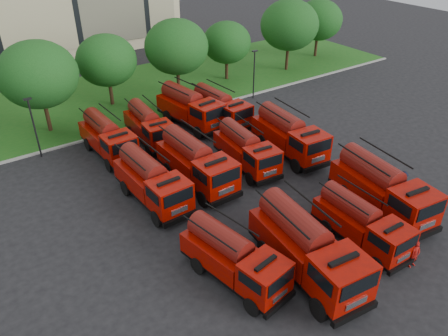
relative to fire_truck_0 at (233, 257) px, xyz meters
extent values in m
plane|color=black|center=(5.09, 2.72, -1.52)|extent=(140.00, 140.00, 0.00)
cube|color=#175215|center=(5.09, 28.72, -1.46)|extent=(70.00, 16.00, 0.12)
cube|color=gray|center=(5.09, 20.62, -1.45)|extent=(70.00, 0.30, 0.14)
cylinder|color=#382314|center=(-2.91, 24.22, -0.12)|extent=(0.36, 0.36, 2.80)
ellipsoid|color=#123F13|center=(-2.91, 24.22, 3.84)|extent=(6.72, 6.72, 5.71)
cylinder|color=#382314|center=(4.09, 26.72, -0.29)|extent=(0.36, 0.36, 2.45)
ellipsoid|color=#123F13|center=(4.09, 26.72, 3.17)|extent=(5.88, 5.88, 5.00)
cylinder|color=#382314|center=(11.09, 25.22, -0.15)|extent=(0.36, 0.36, 2.73)
ellipsoid|color=#123F13|center=(11.09, 25.22, 3.71)|extent=(6.55, 6.55, 5.57)
cylinder|color=#382314|center=(18.09, 26.22, -0.38)|extent=(0.36, 0.36, 2.27)
ellipsoid|color=#123F13|center=(18.09, 26.22, 2.84)|extent=(5.46, 5.46, 4.64)
cylinder|color=#382314|center=(26.09, 24.72, -0.08)|extent=(0.36, 0.36, 2.87)
ellipsoid|color=#123F13|center=(26.09, 24.72, 3.98)|extent=(6.89, 6.89, 5.85)
cylinder|color=#382314|center=(33.09, 26.72, -0.26)|extent=(0.36, 0.36, 2.52)
ellipsoid|color=#123F13|center=(33.09, 26.72, 3.31)|extent=(6.05, 6.05, 5.14)
cylinder|color=black|center=(-4.91, 19.92, 0.98)|extent=(0.14, 0.14, 5.00)
cube|color=black|center=(-4.91, 19.92, 3.53)|extent=(0.60, 0.25, 0.12)
cylinder|color=black|center=(17.09, 19.92, 0.98)|extent=(0.14, 0.14, 5.00)
cube|color=black|center=(17.09, 19.92, 3.53)|extent=(0.60, 0.25, 0.12)
cube|color=black|center=(0.00, 0.01, -0.92)|extent=(3.16, 6.72, 0.28)
cube|color=black|center=(0.54, -3.22, -0.96)|extent=(2.31, 0.61, 0.32)
cube|color=#9A0800|center=(0.36, -2.17, 0.12)|extent=(2.56, 2.38, 1.80)
cube|color=black|center=(0.53, -3.19, 0.54)|extent=(1.92, 0.37, 0.78)
cube|color=#9A0800|center=(-0.17, 1.01, -0.18)|extent=(2.93, 4.56, 1.20)
cylinder|color=#5E110C|center=(-0.17, 1.01, 0.80)|extent=(2.00, 4.05, 1.38)
cylinder|color=black|center=(-0.65, -2.53, -1.01)|extent=(0.49, 1.05, 1.02)
cylinder|color=black|center=(1.44, -2.18, -1.01)|extent=(0.49, 1.05, 1.02)
cylinder|color=black|center=(-1.32, 1.47, -1.01)|extent=(0.49, 1.05, 1.02)
cylinder|color=black|center=(0.77, 1.82, -1.01)|extent=(0.49, 1.05, 1.02)
cube|color=black|center=(3.50, -1.91, -0.79)|extent=(3.41, 8.01, 0.33)
cube|color=black|center=(3.06, -5.83, -0.85)|extent=(2.79, 0.59, 0.39)
cube|color=#9A0800|center=(3.20, -4.56, 0.46)|extent=(2.98, 2.73, 2.17)
cube|color=black|center=(3.06, -5.80, 0.96)|extent=(2.32, 0.32, 0.94)
cube|color=#9A0800|center=(3.64, -0.70, 0.10)|extent=(3.28, 5.38, 1.44)
cylinder|color=#5E110C|center=(3.64, -0.70, 1.28)|extent=(2.18, 4.82, 1.67)
cylinder|color=black|center=(1.91, -4.64, -0.90)|extent=(0.52, 1.26, 1.22)
cylinder|color=black|center=(4.45, -4.92, -0.90)|extent=(0.52, 1.26, 1.22)
cylinder|color=black|center=(2.45, 0.22, -0.90)|extent=(0.52, 1.26, 1.22)
cylinder|color=black|center=(4.99, -0.07, -0.90)|extent=(0.52, 1.26, 1.22)
cube|color=black|center=(8.02, -1.89, -0.94)|extent=(2.27, 6.30, 0.27)
cube|color=black|center=(7.90, -5.04, -0.98)|extent=(2.23, 0.30, 0.31)
cube|color=#9A0800|center=(7.94, -4.02, 0.06)|extent=(2.25, 2.04, 1.73)
cube|color=black|center=(7.90, -5.02, 0.46)|extent=(1.87, 0.11, 0.76)
cube|color=#9A0800|center=(8.05, -0.91, -0.23)|extent=(2.33, 4.17, 1.16)
cylinder|color=#5E110C|center=(8.05, -0.91, 0.72)|extent=(1.47, 3.78, 1.33)
cylinder|color=black|center=(6.91, -4.16, -1.03)|extent=(0.35, 0.99, 0.98)
cylinder|color=black|center=(8.95, -4.24, -1.03)|extent=(0.35, 0.99, 0.98)
cylinder|color=black|center=(7.05, -0.25, -1.03)|extent=(0.35, 0.99, 0.98)
cylinder|color=black|center=(9.10, -0.33, -1.03)|extent=(0.35, 0.99, 0.98)
cube|color=black|center=(11.71, -0.48, -0.82)|extent=(3.44, 7.80, 0.32)
cube|color=black|center=(11.21, -4.27, -0.87)|extent=(2.70, 0.62, 0.38)
cube|color=#9A0800|center=(11.37, -3.04, 0.40)|extent=(2.93, 2.69, 2.10)
cube|color=black|center=(11.21, -4.24, 0.88)|extent=(2.25, 0.35, 0.92)
cube|color=#9A0800|center=(11.87, 0.69, 0.05)|extent=(3.26, 5.26, 1.40)
cylinder|color=#5E110C|center=(11.87, 0.69, 1.19)|extent=(2.19, 4.69, 1.61)
cylinder|color=black|center=(10.12, -3.09, -0.92)|extent=(0.53, 1.22, 1.18)
cylinder|color=black|center=(12.57, -3.42, -0.92)|extent=(0.53, 1.22, 1.18)
cylinder|color=black|center=(10.74, 1.60, -0.92)|extent=(0.53, 1.22, 1.18)
cylinder|color=black|center=(13.19, 1.28, -0.92)|extent=(0.53, 1.22, 1.18)
cube|color=black|center=(-0.23, 9.15, -0.87)|extent=(2.57, 7.07, 0.30)
cube|color=black|center=(-0.09, 5.61, -0.92)|extent=(2.50, 0.35, 0.35)
cube|color=#9A0800|center=(-0.14, 6.76, 0.26)|extent=(2.53, 2.29, 1.95)
cube|color=black|center=(-0.09, 5.64, 0.70)|extent=(2.10, 0.13, 0.85)
cube|color=#9A0800|center=(-0.27, 10.24, -0.07)|extent=(2.62, 4.68, 1.30)
cylinder|color=#5E110C|center=(-0.27, 10.24, 0.99)|extent=(1.66, 4.25, 1.50)
cylinder|color=black|center=(-1.27, 6.51, -0.97)|extent=(0.39, 1.11, 1.10)
cylinder|color=black|center=(1.02, 6.60, -0.97)|extent=(0.39, 1.11, 1.10)
cylinder|color=black|center=(-1.45, 10.90, -0.97)|extent=(0.39, 1.11, 1.10)
cylinder|color=black|center=(0.85, 10.99, -0.97)|extent=(0.39, 1.11, 1.10)
cube|color=black|center=(3.46, 9.38, -0.83)|extent=(2.56, 7.45, 0.32)
cube|color=black|center=(3.52, 5.62, -0.88)|extent=(2.65, 0.31, 0.37)
cube|color=#9A0800|center=(3.50, 6.84, 0.36)|extent=(2.63, 2.37, 2.06)
cube|color=black|center=(3.52, 5.66, 0.84)|extent=(2.22, 0.09, 0.90)
cube|color=#9A0800|center=(3.44, 10.54, 0.02)|extent=(2.67, 4.91, 1.38)
cylinder|color=#5E110C|center=(3.44, 10.54, 1.14)|extent=(1.66, 4.47, 1.59)
cylinder|color=black|center=(2.29, 6.61, -0.93)|extent=(0.39, 1.17, 1.16)
cylinder|color=black|center=(4.72, 6.65, -0.93)|extent=(0.39, 1.17, 1.16)
cylinder|color=black|center=(2.21, 11.27, -0.93)|extent=(0.39, 1.17, 1.16)
cylinder|color=black|center=(4.65, 11.31, -0.93)|extent=(0.39, 1.17, 1.16)
cube|color=black|center=(7.84, 9.16, -0.91)|extent=(2.75, 6.71, 0.28)
cube|color=black|center=(7.54, 5.86, -0.95)|extent=(2.35, 0.45, 0.33)
cube|color=#9A0800|center=(7.63, 6.93, 0.14)|extent=(2.47, 2.26, 1.82)
cube|color=black|center=(7.54, 5.88, 0.56)|extent=(1.96, 0.23, 0.79)
cube|color=#9A0800|center=(7.94, 10.18, -0.16)|extent=(2.68, 4.49, 1.21)
cylinder|color=#5E110C|center=(7.94, 10.18, 0.83)|extent=(1.76, 4.04, 1.40)
cylinder|color=black|center=(6.55, 6.84, -1.00)|extent=(0.42, 1.05, 1.03)
cylinder|color=black|center=(8.69, 6.64, -1.00)|extent=(0.42, 1.05, 1.03)
cylinder|color=black|center=(6.93, 10.93, -1.00)|extent=(0.42, 1.05, 1.03)
cylinder|color=black|center=(9.07, 10.73, -1.00)|extent=(0.42, 1.05, 1.03)
cube|color=black|center=(11.97, 8.83, -0.83)|extent=(3.08, 7.54, 0.31)
cube|color=black|center=(11.62, 5.12, -0.89)|extent=(2.64, 0.50, 0.37)
cube|color=#9A0800|center=(11.73, 6.32, 0.35)|extent=(2.77, 2.54, 2.05)
cube|color=black|center=(11.62, 5.15, 0.82)|extent=(2.20, 0.26, 0.89)
cube|color=#9A0800|center=(12.07, 9.98, 0.01)|extent=(3.01, 5.04, 1.36)
cylinder|color=#5E110C|center=(12.07, 9.98, 1.12)|extent=(1.97, 4.53, 1.57)
cylinder|color=black|center=(10.51, 6.22, -0.94)|extent=(0.47, 1.18, 1.15)
cylinder|color=black|center=(12.91, 6.00, -0.94)|extent=(0.47, 1.18, 1.15)
cylinder|color=black|center=(10.94, 10.82, -0.94)|extent=(0.47, 1.18, 1.15)
cylinder|color=black|center=(13.34, 10.60, -0.94)|extent=(0.47, 1.18, 1.15)
cube|color=black|center=(-0.15, 17.12, -0.89)|extent=(2.41, 6.78, 0.29)
cube|color=black|center=(-0.04, 13.71, -0.94)|extent=(2.41, 0.31, 0.34)
cube|color=#9A0800|center=(-0.08, 14.81, 0.19)|extent=(2.41, 2.18, 1.87)
cube|color=black|center=(-0.04, 13.74, 0.62)|extent=(2.02, 0.11, 0.82)
cube|color=#9A0800|center=(-0.18, 18.17, -0.12)|extent=(2.48, 4.48, 1.25)
cylinder|color=#5E110C|center=(-0.18, 18.17, 0.90)|extent=(1.56, 4.07, 1.44)
cylinder|color=black|center=(-1.17, 14.59, -0.99)|extent=(0.37, 1.07, 1.06)
cylinder|color=black|center=(1.03, 14.65, -0.99)|extent=(0.37, 1.07, 1.06)
cylinder|color=black|center=(-1.30, 18.81, -0.99)|extent=(0.37, 1.07, 1.06)
cylinder|color=black|center=(0.91, 18.88, -0.99)|extent=(0.37, 1.07, 1.06)
cube|color=black|center=(3.62, 17.30, -0.92)|extent=(2.53, 6.55, 0.28)
cube|color=black|center=(3.41, 14.05, -0.96)|extent=(2.30, 0.38, 0.32)
cube|color=#9A0800|center=(3.48, 15.10, 0.11)|extent=(2.38, 2.16, 1.79)
cube|color=black|center=(3.41, 14.08, 0.53)|extent=(1.93, 0.17, 0.78)
cube|color=#9A0800|center=(3.69, 18.31, -0.18)|extent=(2.52, 4.36, 1.19)
cylinder|color=#5E110C|center=(3.69, 18.31, 0.79)|extent=(1.63, 3.94, 1.38)
cylinder|color=black|center=(2.41, 14.99, -1.01)|extent=(0.39, 1.03, 1.01)
cylinder|color=black|center=(4.52, 14.85, -1.01)|extent=(0.39, 1.03, 1.01)
cylinder|color=black|center=(2.68, 19.02, -1.01)|extent=(0.39, 1.03, 1.01)
cylinder|color=black|center=(4.78, 18.88, -1.01)|extent=(0.39, 1.03, 1.01)
cube|color=black|center=(8.27, 18.18, -0.84)|extent=(3.26, 7.54, 0.31)
cube|color=black|center=(8.72, 14.51, -0.89)|extent=(2.62, 0.57, 0.37)
cube|color=#9A0800|center=(8.58, 15.70, 0.34)|extent=(2.81, 2.59, 2.03)
cube|color=black|center=(8.72, 14.54, 0.81)|extent=(2.18, 0.32, 0.89)
cube|color=#9A0800|center=(8.14, 19.32, 0.00)|extent=(3.12, 5.07, 1.36)
cylinder|color=#5E110C|center=(8.14, 19.32, 1.11)|extent=(2.08, 4.54, 1.56)
cylinder|color=black|center=(7.41, 15.34, -0.94)|extent=(0.50, 1.18, 1.15)
cylinder|color=black|center=(9.79, 15.63, -0.94)|extent=(0.50, 1.18, 1.15)
cylinder|color=black|center=(6.86, 19.90, -0.94)|extent=(0.50, 1.18, 1.15)
cylinder|color=black|center=(9.24, 20.19, -0.94)|extent=(0.50, 1.18, 1.15)
cube|color=black|center=(10.64, 16.75, -0.88)|extent=(2.59, 6.90, 0.29)
cube|color=black|center=(10.82, 13.31, -0.93)|extent=(2.43, 0.37, 0.34)
cube|color=#9A0800|center=(10.76, 14.43, 0.21)|extent=(2.49, 2.26, 1.89)
cube|color=black|center=(10.82, 13.34, 0.64)|extent=(2.04, 0.16, 0.82)
cube|color=#9A0800|center=(10.58, 17.82, -0.11)|extent=(2.61, 4.58, 1.26)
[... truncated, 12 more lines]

